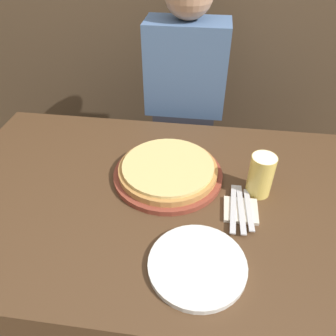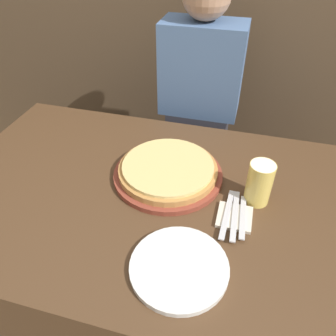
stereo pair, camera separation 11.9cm
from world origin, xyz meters
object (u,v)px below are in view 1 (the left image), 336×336
object	(u,v)px
beer_glass	(261,174)
dinner_plate	(197,265)
fork	(233,208)
dinner_knife	(241,208)
spoon	(249,209)
pizza_on_board	(168,171)
diner_person	(183,119)

from	to	relation	value
beer_glass	dinner_plate	distance (m)	0.39
dinner_plate	fork	distance (m)	0.25
beer_glass	dinner_knife	xyz separation A→B (m)	(-0.06, -0.10, -0.07)
spoon	pizza_on_board	bearing A→B (deg)	153.26
beer_glass	spoon	world-z (taller)	beer_glass
diner_person	fork	bearing A→B (deg)	-71.87
beer_glass	diner_person	distance (m)	0.70
dinner_knife	diner_person	size ratio (longest dim) A/B	0.16
diner_person	spoon	bearing A→B (deg)	-68.28
dinner_plate	dinner_knife	xyz separation A→B (m)	(0.13, 0.23, 0.01)
diner_person	beer_glass	bearing A→B (deg)	-62.27
spoon	beer_glass	bearing A→B (deg)	71.03
pizza_on_board	dinner_knife	bearing A→B (deg)	-28.91
pizza_on_board	dinner_knife	world-z (taller)	pizza_on_board
fork	dinner_knife	bearing A→B (deg)	-0.00
fork	dinner_plate	bearing A→B (deg)	-114.08
pizza_on_board	dinner_plate	xyz separation A→B (m)	(0.13, -0.37, -0.02)
beer_glass	fork	bearing A→B (deg)	-129.67
dinner_plate	spoon	bearing A→B (deg)	56.37
dinner_plate	fork	bearing A→B (deg)	65.92
spoon	diner_person	world-z (taller)	diner_person
fork	diner_person	size ratio (longest dim) A/B	0.16
pizza_on_board	diner_person	xyz separation A→B (m)	(0.00, 0.56, -0.11)
pizza_on_board	diner_person	world-z (taller)	diner_person
beer_glass	dinner_knife	size ratio (longest dim) A/B	0.70
dinner_plate	spoon	world-z (taller)	dinner_plate
dinner_plate	dinner_knife	bearing A→B (deg)	60.93
dinner_plate	fork	world-z (taller)	dinner_plate
pizza_on_board	dinner_knife	distance (m)	0.30
dinner_knife	spoon	size ratio (longest dim) A/B	1.17
beer_glass	dinner_plate	xyz separation A→B (m)	(-0.19, -0.33, -0.07)
spoon	diner_person	size ratio (longest dim) A/B	0.14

